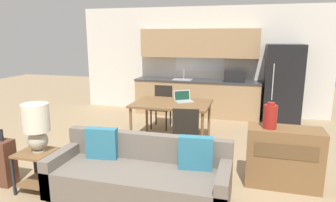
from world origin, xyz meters
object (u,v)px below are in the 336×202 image
(laptop, at_px, (183,99))
(table_lamp, at_px, (36,124))
(refrigerator, at_px, (283,84))
(couch, at_px, (141,175))
(credenza, at_px, (283,157))
(side_table, at_px, (37,164))
(dining_chair_far_left, at_px, (162,104))
(dining_table, at_px, (172,106))
(dining_chair_near_right, at_px, (186,132))
(vase, at_px, (270,116))

(laptop, bearing_deg, table_lamp, -152.03)
(refrigerator, relative_size, table_lamp, 2.86)
(couch, bearing_deg, credenza, 26.99)
(side_table, height_order, credenza, credenza)
(side_table, distance_m, dining_chair_far_left, 3.19)
(credenza, relative_size, dining_chair_far_left, 1.05)
(side_table, xyz_separation_m, table_lamp, (0.03, 0.03, 0.53))
(side_table, bearing_deg, couch, 4.64)
(dining_table, height_order, credenza, credenza)
(credenza, bearing_deg, laptop, 139.99)
(table_lamp, bearing_deg, couch, 3.61)
(table_lamp, relative_size, dining_chair_near_right, 0.69)
(refrigerator, bearing_deg, dining_table, -136.23)
(refrigerator, bearing_deg, couch, -115.22)
(vase, xyz_separation_m, laptop, (-1.48, 1.47, -0.15))
(table_lamp, distance_m, dining_chair_far_left, 3.18)
(dining_table, bearing_deg, credenza, -33.60)
(refrigerator, bearing_deg, table_lamp, -128.09)
(dining_chair_near_right, height_order, dining_chair_far_left, same)
(vase, relative_size, dining_chair_near_right, 0.38)
(dining_chair_near_right, bearing_deg, table_lamp, 31.65)
(dining_table, bearing_deg, dining_chair_far_left, 117.30)
(credenza, bearing_deg, dining_chair_far_left, 137.61)
(dining_table, distance_m, credenza, 2.26)
(refrigerator, bearing_deg, dining_chair_near_right, -119.76)
(credenza, relative_size, dining_chair_near_right, 1.05)
(vase, height_order, laptop, vase)
(refrigerator, relative_size, laptop, 4.42)
(dining_table, relative_size, table_lamp, 2.26)
(credenza, height_order, vase, vase)
(side_table, bearing_deg, dining_chair_far_left, 76.04)
(side_table, relative_size, dining_chair_near_right, 0.58)
(refrigerator, bearing_deg, laptop, -136.37)
(credenza, height_order, dining_chair_near_right, dining_chair_near_right)
(couch, bearing_deg, vase, 28.69)
(couch, xyz_separation_m, table_lamp, (-1.36, -0.09, 0.56))
(dining_table, xyz_separation_m, laptop, (0.18, 0.18, 0.11))
(dining_chair_far_left, bearing_deg, couch, -77.77)
(credenza, relative_size, laptop, 2.35)
(table_lamp, relative_size, dining_chair_far_left, 0.69)
(dining_chair_near_right, xyz_separation_m, laptop, (-0.29, 1.04, 0.31))
(table_lamp, bearing_deg, dining_chair_near_right, 38.80)
(refrigerator, distance_m, dining_chair_near_right, 3.35)
(couch, height_order, side_table, couch)
(refrigerator, height_order, table_lamp, refrigerator)
(couch, relative_size, dining_chair_near_right, 2.36)
(refrigerator, relative_size, dining_chair_near_right, 1.97)
(refrigerator, relative_size, couch, 0.84)
(side_table, height_order, vase, vase)
(dining_chair_near_right, relative_size, dining_chair_far_left, 1.00)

